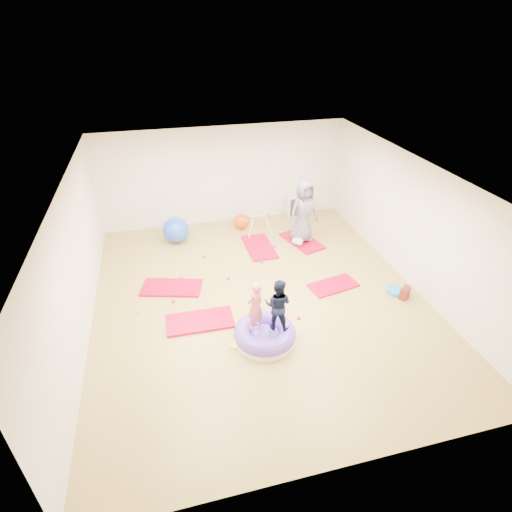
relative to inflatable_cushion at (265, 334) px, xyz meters
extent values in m
cube|color=#A2883F|center=(0.24, 1.32, -0.14)|extent=(7.00, 8.00, 0.01)
cube|color=silver|center=(0.24, 1.32, 2.66)|extent=(7.00, 8.00, 0.01)
cube|color=beige|center=(0.24, 5.32, 1.26)|extent=(7.00, 0.01, 2.80)
cube|color=beige|center=(0.24, -2.68, 1.26)|extent=(7.00, 0.01, 2.80)
cube|color=beige|center=(-3.26, 1.32, 1.26)|extent=(0.01, 8.00, 2.80)
cube|color=beige|center=(3.74, 1.32, 1.26)|extent=(0.01, 8.00, 2.80)
cube|color=red|center=(-1.14, 0.82, -0.12)|extent=(1.35, 0.69, 0.06)
cube|color=red|center=(-1.61, 2.14, -0.12)|extent=(1.46, 1.00, 0.06)
cube|color=red|center=(0.79, 3.44, -0.12)|extent=(0.70, 1.35, 0.06)
cube|color=red|center=(1.99, 1.32, -0.12)|extent=(1.19, 0.76, 0.05)
cube|color=red|center=(2.00, 3.47, -0.12)|extent=(1.00, 1.42, 0.05)
cylinder|color=white|center=(0.00, 0.00, -0.08)|extent=(1.14, 1.14, 0.13)
torus|color=#693FBB|center=(0.00, 0.00, 0.04)|extent=(1.18, 1.18, 0.31)
ellipsoid|color=#693FBB|center=(0.00, 0.00, -0.03)|extent=(0.63, 0.63, 0.28)
imported|color=#EE6A74|center=(-0.17, 0.08, 0.70)|extent=(0.44, 0.39, 1.01)
imported|color=black|center=(0.23, -0.01, 0.73)|extent=(0.65, 0.61, 1.06)
imported|color=slate|center=(2.00, 3.49, 0.76)|extent=(0.95, 0.75, 1.70)
ellipsoid|color=#A8BCCC|center=(1.81, 3.31, 0.00)|extent=(0.33, 0.21, 0.19)
sphere|color=beige|center=(1.81, 3.16, 0.03)|extent=(0.15, 0.15, 0.15)
sphere|color=red|center=(-1.61, 1.61, -0.11)|extent=(0.07, 0.07, 0.07)
sphere|color=red|center=(0.84, 0.43, -0.11)|extent=(0.07, 0.07, 0.07)
sphere|color=#F1FC09|center=(-2.36, 1.44, -0.11)|extent=(0.07, 0.07, 0.07)
sphere|color=red|center=(-0.72, 3.31, -0.11)|extent=(0.07, 0.07, 0.07)
sphere|color=#F1FC09|center=(0.11, 1.05, -0.11)|extent=(0.07, 0.07, 0.07)
sphere|color=blue|center=(0.65, 2.69, -0.11)|extent=(0.07, 0.07, 0.07)
sphere|color=blue|center=(1.19, 3.35, -0.11)|extent=(0.07, 0.07, 0.07)
sphere|color=#F1FC09|center=(-1.37, 1.47, -0.11)|extent=(0.07, 0.07, 0.07)
sphere|color=red|center=(-1.36, 2.46, -0.11)|extent=(0.07, 0.07, 0.07)
sphere|color=blue|center=(-0.29, 2.19, -0.11)|extent=(0.07, 0.07, 0.07)
sphere|color=blue|center=(-1.31, 4.33, 0.21)|extent=(0.70, 0.70, 0.70)
sphere|color=#EA420A|center=(0.57, 4.68, 0.08)|extent=(0.44, 0.44, 0.44)
cylinder|color=silver|center=(0.69, 4.01, 0.15)|extent=(0.21, 0.21, 0.56)
cylinder|color=silver|center=(0.69, 4.49, 0.15)|extent=(0.21, 0.21, 0.56)
cylinder|color=silver|center=(1.21, 4.01, 0.15)|extent=(0.21, 0.21, 0.56)
cylinder|color=silver|center=(1.21, 4.49, 0.15)|extent=(0.21, 0.21, 0.56)
cylinder|color=silver|center=(0.95, 4.25, 0.40)|extent=(0.54, 0.03, 0.03)
sphere|color=red|center=(0.68, 4.25, 0.40)|extent=(0.06, 0.06, 0.06)
sphere|color=blue|center=(1.22, 4.25, 0.40)|extent=(0.06, 0.06, 0.06)
cube|color=silver|center=(2.43, 5.12, 0.19)|extent=(0.66, 0.32, 0.66)
cube|color=#363535|center=(2.43, 4.96, 0.19)|extent=(0.57, 0.02, 0.57)
cube|color=silver|center=(2.43, 5.07, 0.19)|extent=(0.02, 0.22, 0.58)
cube|color=silver|center=(2.43, 5.07, 0.19)|extent=(0.58, 0.22, 0.02)
cylinder|color=teal|center=(3.24, 0.76, -0.10)|extent=(0.40, 0.40, 0.09)
cube|color=#991904|center=(3.31, 0.52, 0.00)|extent=(0.29, 0.26, 0.28)
cylinder|color=#F1FC09|center=(-0.57, -0.01, -0.13)|extent=(0.20, 0.20, 0.03)
camera|label=1|loc=(-1.56, -5.47, 5.20)|focal=28.00mm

